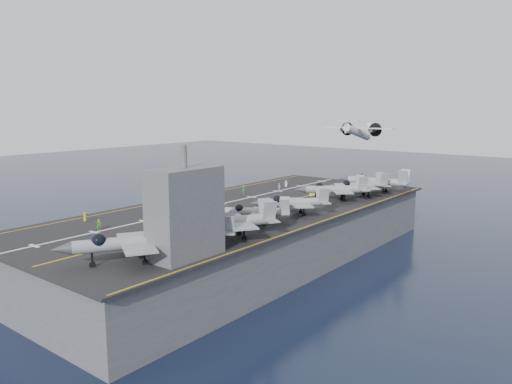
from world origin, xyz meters
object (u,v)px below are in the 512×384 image
Objects in this scene: tow_cart_a at (187,225)px; transport_plane at (357,132)px; fighter_jet_0 at (129,241)px; island_superstructure at (185,202)px.

transport_plane is (-9.49, 78.49, 11.67)m from tow_cart_a.
island_superstructure is at bearing 59.42° from fighter_jet_0.
island_superstructure is 0.76× the size of fighter_jet_0.
tow_cart_a is 0.11× the size of transport_plane.
fighter_jet_0 reaches higher than tow_cart_a.
island_superstructure is 8.75m from fighter_jet_0.
transport_plane reaches higher than tow_cart_a.
fighter_jet_0 is 8.39× the size of tow_cart_a.
tow_cart_a is 79.92m from transport_plane.
fighter_jet_0 is at bearing -120.58° from island_superstructure.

